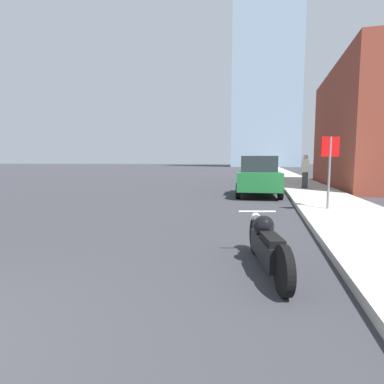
{
  "coord_description": "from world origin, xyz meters",
  "views": [
    {
      "loc": [
        3.18,
        -0.91,
        1.6
      ],
      "look_at": [
        1.45,
        6.2,
        0.85
      ],
      "focal_mm": 28.0,
      "sensor_mm": 36.0,
      "label": 1
    }
  ],
  "objects_px": {
    "motorcycle": "(266,244)",
    "pedestrian": "(305,171)",
    "parked_car_green": "(258,176)",
    "parked_car_yellow": "(264,170)",
    "stop_sign": "(330,160)"
  },
  "relations": [
    {
      "from": "motorcycle",
      "to": "pedestrian",
      "type": "height_order",
      "value": "pedestrian"
    },
    {
      "from": "parked_car_green",
      "to": "pedestrian",
      "type": "xyz_separation_m",
      "value": [
        2.43,
        3.08,
        0.19
      ]
    },
    {
      "from": "motorcycle",
      "to": "parked_car_yellow",
      "type": "xyz_separation_m",
      "value": [
        -0.13,
        22.63,
        0.52
      ]
    },
    {
      "from": "stop_sign",
      "to": "pedestrian",
      "type": "height_order",
      "value": "stop_sign"
    },
    {
      "from": "stop_sign",
      "to": "pedestrian",
      "type": "relative_size",
      "value": 1.21
    },
    {
      "from": "parked_car_green",
      "to": "stop_sign",
      "type": "xyz_separation_m",
      "value": [
        2.21,
        -4.36,
        0.74
      ]
    },
    {
      "from": "parked_car_yellow",
      "to": "parked_car_green",
      "type": "bearing_deg",
      "value": -92.43
    },
    {
      "from": "motorcycle",
      "to": "stop_sign",
      "type": "distance_m",
      "value": 5.91
    },
    {
      "from": "motorcycle",
      "to": "pedestrian",
      "type": "distance_m",
      "value": 13.09
    },
    {
      "from": "parked_car_yellow",
      "to": "stop_sign",
      "type": "bearing_deg",
      "value": -84.87
    },
    {
      "from": "motorcycle",
      "to": "stop_sign",
      "type": "height_order",
      "value": "stop_sign"
    },
    {
      "from": "stop_sign",
      "to": "parked_car_yellow",
      "type": "bearing_deg",
      "value": 96.66
    },
    {
      "from": "stop_sign",
      "to": "pedestrian",
      "type": "xyz_separation_m",
      "value": [
        0.23,
        7.44,
        -0.55
      ]
    },
    {
      "from": "parked_car_yellow",
      "to": "pedestrian",
      "type": "bearing_deg",
      "value": -78.6
    },
    {
      "from": "parked_car_green",
      "to": "stop_sign",
      "type": "relative_size",
      "value": 1.9
    }
  ]
}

